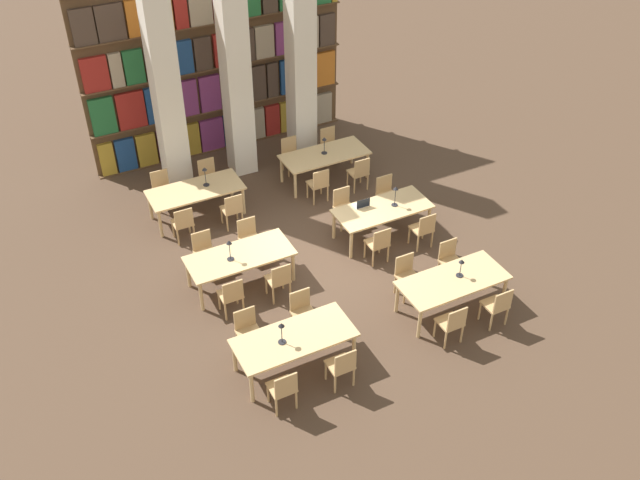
# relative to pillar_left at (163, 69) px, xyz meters

# --- Properties ---
(ground_plane) EXTENTS (40.00, 40.00, 0.00)m
(ground_plane) POSITION_rel_pillar_left_xyz_m (1.65, -3.99, -3.00)
(ground_plane) COLOR #4C3828
(bookshelf_bank) EXTENTS (6.60, 0.35, 5.50)m
(bookshelf_bank) POSITION_rel_pillar_left_xyz_m (1.65, 1.27, -0.34)
(bookshelf_bank) COLOR brown
(bookshelf_bank) RESTS_ON ground_plane
(pillar_left) EXTENTS (0.58, 0.58, 6.00)m
(pillar_left) POSITION_rel_pillar_left_xyz_m (0.00, 0.00, 0.00)
(pillar_left) COLOR silver
(pillar_left) RESTS_ON ground_plane
(pillar_center) EXTENTS (0.58, 0.58, 6.00)m
(pillar_center) POSITION_rel_pillar_left_xyz_m (1.65, 0.00, 0.00)
(pillar_center) COLOR silver
(pillar_center) RESTS_ON ground_plane
(pillar_right) EXTENTS (0.58, 0.58, 6.00)m
(pillar_right) POSITION_rel_pillar_left_xyz_m (3.31, 0.00, 0.00)
(pillar_right) COLOR silver
(pillar_right) RESTS_ON ground_plane
(reading_table_0) EXTENTS (2.10, 0.93, 0.73)m
(reading_table_0) POSITION_rel_pillar_left_xyz_m (-0.02, -6.54, -2.35)
(reading_table_0) COLOR tan
(reading_table_0) RESTS_ON ground_plane
(chair_0) EXTENTS (0.42, 0.40, 0.88)m
(chair_0) POSITION_rel_pillar_left_xyz_m (-0.58, -7.29, -2.52)
(chair_0) COLOR tan
(chair_0) RESTS_ON ground_plane
(chair_1) EXTENTS (0.42, 0.40, 0.88)m
(chair_1) POSITION_rel_pillar_left_xyz_m (-0.58, -5.79, -2.52)
(chair_1) COLOR tan
(chair_1) RESTS_ON ground_plane
(chair_2) EXTENTS (0.42, 0.40, 0.88)m
(chair_2) POSITION_rel_pillar_left_xyz_m (0.51, -7.29, -2.52)
(chair_2) COLOR tan
(chair_2) RESTS_ON ground_plane
(chair_3) EXTENTS (0.42, 0.40, 0.88)m
(chair_3) POSITION_rel_pillar_left_xyz_m (0.51, -5.79, -2.52)
(chair_3) COLOR tan
(chair_3) RESTS_ON ground_plane
(desk_lamp_0) EXTENTS (0.14, 0.14, 0.45)m
(desk_lamp_0) POSITION_rel_pillar_left_xyz_m (-0.25, -6.56, -1.97)
(desk_lamp_0) COLOR #232328
(desk_lamp_0) RESTS_ON reading_table_0
(reading_table_1) EXTENTS (2.10, 0.93, 0.73)m
(reading_table_1) POSITION_rel_pillar_left_xyz_m (3.29, -6.54, -2.35)
(reading_table_1) COLOR tan
(reading_table_1) RESTS_ON ground_plane
(chair_4) EXTENTS (0.42, 0.40, 0.88)m
(chair_4) POSITION_rel_pillar_left_xyz_m (2.76, -7.29, -2.52)
(chair_4) COLOR tan
(chair_4) RESTS_ON ground_plane
(chair_5) EXTENTS (0.42, 0.40, 0.88)m
(chair_5) POSITION_rel_pillar_left_xyz_m (2.76, -5.79, -2.52)
(chair_5) COLOR tan
(chair_5) RESTS_ON ground_plane
(chair_6) EXTENTS (0.42, 0.40, 0.88)m
(chair_6) POSITION_rel_pillar_left_xyz_m (3.78, -7.29, -2.52)
(chair_6) COLOR tan
(chair_6) RESTS_ON ground_plane
(chair_7) EXTENTS (0.42, 0.40, 0.88)m
(chair_7) POSITION_rel_pillar_left_xyz_m (3.78, -5.79, -2.52)
(chair_7) COLOR tan
(chair_7) RESTS_ON ground_plane
(desk_lamp_1) EXTENTS (0.14, 0.14, 0.39)m
(desk_lamp_1) POSITION_rel_pillar_left_xyz_m (3.45, -6.51, -2.01)
(desk_lamp_1) COLOR #232328
(desk_lamp_1) RESTS_ON reading_table_1
(reading_table_2) EXTENTS (2.10, 0.93, 0.73)m
(reading_table_2) POSITION_rel_pillar_left_xyz_m (-0.01, -4.04, -2.35)
(reading_table_2) COLOR tan
(reading_table_2) RESTS_ON ground_plane
(chair_8) EXTENTS (0.42, 0.40, 0.88)m
(chair_8) POSITION_rel_pillar_left_xyz_m (-0.50, -4.79, -2.52)
(chair_8) COLOR tan
(chair_8) RESTS_ON ground_plane
(chair_9) EXTENTS (0.42, 0.40, 0.88)m
(chair_9) POSITION_rel_pillar_left_xyz_m (-0.50, -3.29, -2.52)
(chair_9) COLOR tan
(chair_9) RESTS_ON ground_plane
(chair_10) EXTENTS (0.42, 0.40, 0.88)m
(chair_10) POSITION_rel_pillar_left_xyz_m (0.49, -4.79, -2.52)
(chair_10) COLOR tan
(chair_10) RESTS_ON ground_plane
(chair_11) EXTENTS (0.42, 0.40, 0.88)m
(chair_11) POSITION_rel_pillar_left_xyz_m (0.49, -3.29, -2.52)
(chair_11) COLOR tan
(chair_11) RESTS_ON ground_plane
(desk_lamp_2) EXTENTS (0.14, 0.14, 0.46)m
(desk_lamp_2) POSITION_rel_pillar_left_xyz_m (-0.22, -4.08, -1.97)
(desk_lamp_2) COLOR #232328
(desk_lamp_2) RESTS_ON reading_table_2
(reading_table_3) EXTENTS (2.10, 0.93, 0.73)m
(reading_table_3) POSITION_rel_pillar_left_xyz_m (3.31, -3.93, -2.35)
(reading_table_3) COLOR tan
(reading_table_3) RESTS_ON ground_plane
(chair_12) EXTENTS (0.42, 0.40, 0.88)m
(chair_12) POSITION_rel_pillar_left_xyz_m (2.78, -4.68, -2.52)
(chair_12) COLOR tan
(chair_12) RESTS_ON ground_plane
(chair_13) EXTENTS (0.42, 0.40, 0.88)m
(chair_13) POSITION_rel_pillar_left_xyz_m (2.78, -3.19, -2.52)
(chair_13) COLOR tan
(chair_13) RESTS_ON ground_plane
(chair_14) EXTENTS (0.42, 0.40, 0.88)m
(chair_14) POSITION_rel_pillar_left_xyz_m (3.88, -4.68, -2.52)
(chair_14) COLOR tan
(chair_14) RESTS_ON ground_plane
(chair_15) EXTENTS (0.42, 0.40, 0.88)m
(chair_15) POSITION_rel_pillar_left_xyz_m (3.88, -3.19, -2.52)
(chair_15) COLOR tan
(chair_15) RESTS_ON ground_plane
(desk_lamp_3) EXTENTS (0.14, 0.14, 0.48)m
(desk_lamp_3) POSITION_rel_pillar_left_xyz_m (3.59, -3.96, -1.95)
(desk_lamp_3) COLOR #232328
(desk_lamp_3) RESTS_ON reading_table_3
(laptop) EXTENTS (0.32, 0.22, 0.21)m
(laptop) POSITION_rel_pillar_left_xyz_m (2.95, -3.66, -2.23)
(laptop) COLOR silver
(laptop) RESTS_ON reading_table_3
(reading_table_4) EXTENTS (2.10, 0.93, 0.73)m
(reading_table_4) POSITION_rel_pillar_left_xyz_m (-0.01, -1.42, -2.35)
(reading_table_4) COLOR tan
(reading_table_4) RESTS_ON ground_plane
(chair_16) EXTENTS (0.42, 0.40, 0.88)m
(chair_16) POSITION_rel_pillar_left_xyz_m (-0.57, -2.17, -2.52)
(chair_16) COLOR tan
(chair_16) RESTS_ON ground_plane
(chair_17) EXTENTS (0.42, 0.40, 0.88)m
(chair_17) POSITION_rel_pillar_left_xyz_m (-0.57, -0.67, -2.52)
(chair_17) COLOR tan
(chair_17) RESTS_ON ground_plane
(chair_18) EXTENTS (0.42, 0.40, 0.88)m
(chair_18) POSITION_rel_pillar_left_xyz_m (0.55, -2.17, -2.52)
(chair_18) COLOR tan
(chair_18) RESTS_ON ground_plane
(chair_19) EXTENTS (0.42, 0.40, 0.88)m
(chair_19) POSITION_rel_pillar_left_xyz_m (0.55, -0.67, -2.52)
(chair_19) COLOR tan
(chair_19) RESTS_ON ground_plane
(desk_lamp_4) EXTENTS (0.14, 0.14, 0.46)m
(desk_lamp_4) POSITION_rel_pillar_left_xyz_m (0.26, -1.38, -1.96)
(desk_lamp_4) COLOR #232328
(desk_lamp_4) RESTS_ON reading_table_4
(reading_table_5) EXTENTS (2.10, 0.93, 0.73)m
(reading_table_5) POSITION_rel_pillar_left_xyz_m (3.24, -1.38, -2.35)
(reading_table_5) COLOR tan
(reading_table_5) RESTS_ON ground_plane
(chair_20) EXTENTS (0.42, 0.40, 0.88)m
(chair_20) POSITION_rel_pillar_left_xyz_m (2.70, -2.12, -2.52)
(chair_20) COLOR tan
(chair_20) RESTS_ON ground_plane
(chair_21) EXTENTS (0.42, 0.40, 0.88)m
(chair_21) POSITION_rel_pillar_left_xyz_m (2.70, -0.63, -2.52)
(chair_21) COLOR tan
(chair_21) RESTS_ON ground_plane
(chair_22) EXTENTS (0.42, 0.40, 0.88)m
(chair_22) POSITION_rel_pillar_left_xyz_m (3.78, -2.12, -2.52)
(chair_22) COLOR tan
(chair_22) RESTS_ON ground_plane
(chair_23) EXTENTS (0.42, 0.40, 0.88)m
(chair_23) POSITION_rel_pillar_left_xyz_m (3.78, -0.63, -2.52)
(chair_23) COLOR tan
(chair_23) RESTS_ON ground_plane
(desk_lamp_5) EXTENTS (0.14, 0.14, 0.43)m
(desk_lamp_5) POSITION_rel_pillar_left_xyz_m (3.25, -1.35, -1.98)
(desk_lamp_5) COLOR #232328
(desk_lamp_5) RESTS_ON reading_table_5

